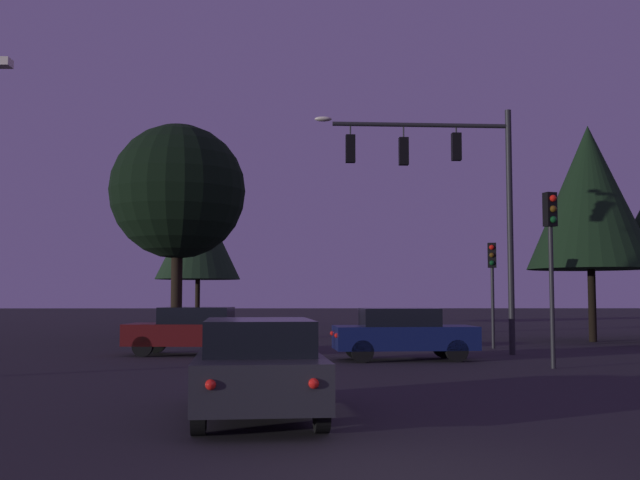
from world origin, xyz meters
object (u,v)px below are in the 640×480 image
car_crossing_left (193,330)px  tree_left_far (178,192)px  car_nearside_lane (258,366)px  car_crossing_right (403,333)px  tree_behind_sign (198,235)px  tree_center_horizon (589,197)px  traffic_light_corner_right (492,273)px  traffic_signal_mast_arm (452,181)px  traffic_light_corner_left (551,244)px

car_crossing_left → tree_left_far: bearing=103.8°
car_nearside_lane → car_crossing_right: (3.56, 10.52, -0.00)m
car_nearside_lane → car_crossing_right: 11.11m
tree_behind_sign → tree_left_far: tree_left_far is taller
tree_center_horizon → traffic_light_corner_right: bearing=-142.0°
car_nearside_lane → tree_behind_sign: (-5.99, 34.45, 4.79)m
traffic_signal_mast_arm → traffic_light_corner_left: bearing=-69.1°
car_crossing_left → tree_center_horizon: tree_center_horizon is taller
traffic_light_corner_right → car_crossing_right: (-3.85, -4.87, -1.92)m
traffic_signal_mast_arm → tree_center_horizon: tree_center_horizon is taller
tree_left_far → tree_center_horizon: (17.27, -0.73, -0.28)m
tree_behind_sign → traffic_light_corner_right: bearing=-54.9°
car_crossing_right → tree_center_horizon: size_ratio=0.48×
car_nearside_lane → tree_center_horizon: (12.50, 19.36, 5.21)m
traffic_light_corner_left → tree_behind_sign: 29.75m
traffic_signal_mast_arm → car_crossing_right: size_ratio=1.86×
traffic_signal_mast_arm → car_crossing_right: bearing=-134.5°
car_nearside_lane → tree_left_far: tree_left_far is taller
car_crossing_left → tree_behind_sign: 22.62m
car_crossing_right → tree_center_horizon: bearing=44.7°
tree_left_far → tree_center_horizon: size_ratio=1.01×
tree_left_far → traffic_light_corner_left: bearing=-45.7°
traffic_signal_mast_arm → traffic_light_corner_left: size_ratio=1.73×
car_crossing_left → tree_behind_sign: size_ratio=0.51×
traffic_light_corner_left → car_crossing_left: bearing=155.0°
car_crossing_right → tree_center_horizon: (8.94, 8.84, 5.21)m
tree_left_far → tree_center_horizon: tree_left_far is taller
traffic_light_corner_left → traffic_light_corner_right: traffic_light_corner_left is taller
traffic_signal_mast_arm → tree_left_far: (-10.19, 7.69, 0.68)m
car_crossing_left → traffic_light_corner_right: bearing=15.4°
car_crossing_left → tree_behind_sign: (-3.07, 21.89, 4.79)m
traffic_signal_mast_arm → traffic_light_corner_left: (1.74, -4.55, -2.35)m
tree_left_far → traffic_signal_mast_arm: bearing=-37.1°
car_crossing_right → tree_behind_sign: size_ratio=0.52×
traffic_light_corner_left → tree_behind_sign: (-13.14, 26.59, 2.33)m
car_nearside_lane → tree_center_horizon: bearing=57.2°
traffic_light_corner_right → tree_center_horizon: (5.09, 3.97, 3.29)m
traffic_light_corner_left → traffic_light_corner_right: (0.26, 7.53, -0.54)m
tree_behind_sign → car_nearside_lane: bearing=-80.1°
traffic_light_corner_right → tree_center_horizon: size_ratio=0.42×
traffic_light_corner_left → car_crossing_right: (-3.59, 2.66, -2.46)m
traffic_light_corner_left → car_crossing_left: traffic_light_corner_left is taller
car_nearside_lane → car_crossing_left: 12.89m
traffic_signal_mast_arm → traffic_light_corner_right: size_ratio=2.10×
tree_behind_sign → tree_center_horizon: bearing=-39.2°
traffic_signal_mast_arm → traffic_light_corner_left: 5.40m
traffic_signal_mast_arm → car_crossing_left: 9.62m
car_nearside_lane → car_crossing_left: bearing=103.1°
car_crossing_right → tree_center_horizon: 13.61m
traffic_light_corner_right → tree_left_far: 13.54m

